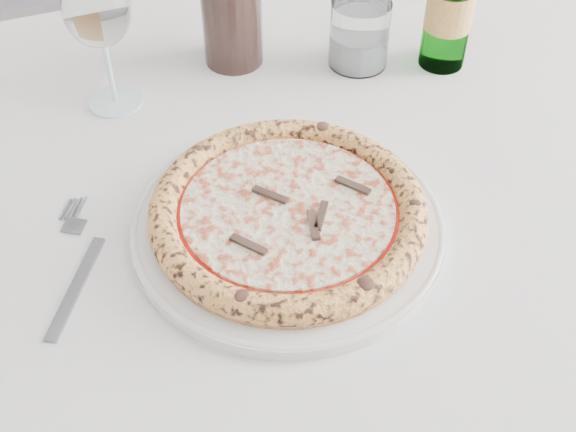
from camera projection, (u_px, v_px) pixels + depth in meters
name	position (u px, v px, depth m)	size (l,w,h in m)	color
dining_table	(269.00, 219.00, 0.88)	(1.63, 1.09, 0.76)	brown
chair_far	(199.00, 15.00, 1.50)	(0.47, 0.47, 0.93)	brown
plate	(288.00, 224.00, 0.75)	(0.33, 0.33, 0.02)	white
pizza	(288.00, 212.00, 0.74)	(0.29, 0.29, 0.03)	#BB7E49
fork	(76.00, 266.00, 0.72)	(0.06, 0.18, 0.00)	gray
wine_glass	(97.00, 12.00, 0.82)	(0.08, 0.08, 0.18)	silver
tumbler	(359.00, 38.00, 0.95)	(0.08, 0.08, 0.09)	white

